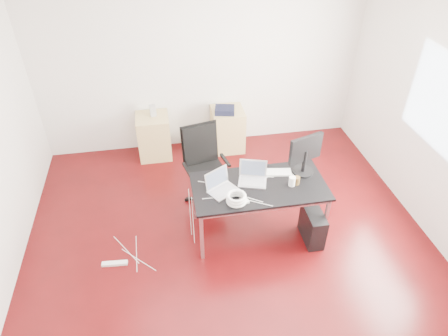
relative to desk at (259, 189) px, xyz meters
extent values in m
plane|color=#3B0608|center=(-0.38, -0.29, -0.68)|extent=(5.00, 5.00, 0.00)
plane|color=silver|center=(-0.38, -0.29, 2.12)|extent=(5.00, 5.00, 0.00)
plane|color=silver|center=(-0.38, 2.21, 0.72)|extent=(5.00, 0.00, 5.00)
cube|color=black|center=(0.00, 0.00, 0.04)|extent=(1.60, 0.80, 0.03)
cube|color=silver|center=(-0.75, -0.35, -0.33)|extent=(0.04, 0.04, 0.70)
cube|color=silver|center=(-0.75, 0.35, -0.33)|extent=(0.04, 0.04, 0.70)
cube|color=silver|center=(0.75, -0.35, -0.33)|extent=(0.04, 0.04, 0.70)
cube|color=silver|center=(0.75, 0.35, -0.33)|extent=(0.04, 0.04, 0.70)
cylinder|color=black|center=(-0.54, 0.67, -0.44)|extent=(0.06, 0.06, 0.47)
cube|color=black|center=(-0.54, 0.67, -0.18)|extent=(0.57, 0.55, 0.06)
cube|color=black|center=(-0.59, 0.89, 0.13)|extent=(0.47, 0.19, 0.55)
cube|color=tan|center=(-1.21, 1.94, -0.33)|extent=(0.50, 0.50, 0.70)
cube|color=tan|center=(-0.02, 1.94, -0.33)|extent=(0.50, 0.50, 0.70)
cube|color=black|center=(0.63, -0.28, -0.46)|extent=(0.21, 0.45, 0.44)
cylinder|color=black|center=(-0.64, 1.96, -0.54)|extent=(0.30, 0.30, 0.28)
cube|color=white|center=(-1.79, -0.27, -0.66)|extent=(0.30, 0.09, 0.04)
cube|color=silver|center=(-0.44, -0.04, 0.06)|extent=(0.40, 0.37, 0.01)
cube|color=silver|center=(-0.50, 0.06, 0.18)|extent=(0.31, 0.21, 0.22)
cube|color=#475166|center=(-0.50, 0.06, 0.18)|extent=(0.27, 0.18, 0.18)
cube|color=silver|center=(-0.07, 0.06, 0.06)|extent=(0.38, 0.32, 0.01)
cube|color=silver|center=(-0.04, 0.17, 0.18)|extent=(0.33, 0.14, 0.22)
cube|color=#475166|center=(-0.04, 0.17, 0.18)|extent=(0.29, 0.12, 0.18)
cylinder|color=black|center=(0.60, 0.16, 0.06)|extent=(0.26, 0.26, 0.02)
cylinder|color=black|center=(0.60, 0.16, 0.22)|extent=(0.05, 0.05, 0.30)
cube|color=black|center=(0.60, 0.18, 0.39)|extent=(0.44, 0.19, 0.34)
cube|color=#475166|center=(0.60, 0.20, 0.39)|extent=(0.38, 0.13, 0.29)
cube|color=white|center=(0.23, 0.20, 0.06)|extent=(0.46, 0.21, 0.02)
cylinder|color=white|center=(0.38, -0.06, 0.11)|extent=(0.09, 0.09, 0.12)
cylinder|color=brown|center=(0.44, -0.05, 0.10)|extent=(0.08, 0.08, 0.10)
torus|color=white|center=(-0.33, -0.24, 0.07)|extent=(0.24, 0.24, 0.04)
torus|color=white|center=(-0.33, -0.24, 0.11)|extent=(0.23, 0.23, 0.04)
torus|color=white|center=(-0.33, -0.24, 0.14)|extent=(0.22, 0.22, 0.04)
cube|color=white|center=(-0.23, -0.26, 0.07)|extent=(0.09, 0.09, 0.03)
cube|color=#9E9E9E|center=(-1.18, 1.97, 0.11)|extent=(0.10, 0.09, 0.18)
cube|color=black|center=(-0.08, 1.87, 0.07)|extent=(0.34, 0.30, 0.09)
camera|label=1|loc=(-1.06, -3.54, 3.07)|focal=32.00mm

